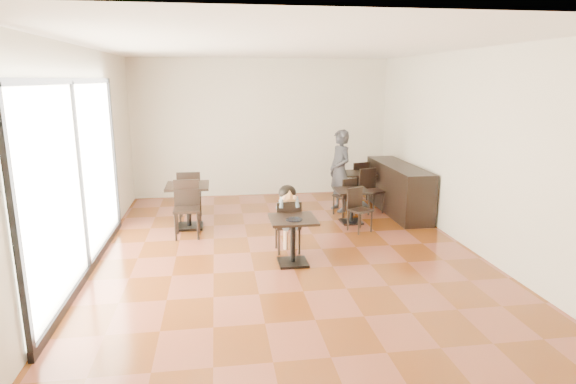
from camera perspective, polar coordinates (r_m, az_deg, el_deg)
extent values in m
cube|color=brown|center=(7.89, -0.21, -6.96)|extent=(6.00, 8.00, 0.01)
cube|color=white|center=(7.42, -0.23, 16.90)|extent=(6.00, 8.00, 0.01)
cube|color=beige|center=(11.44, -3.12, 7.57)|extent=(6.00, 0.01, 3.20)
cube|color=beige|center=(3.67, 8.82, -4.76)|extent=(6.00, 0.01, 3.20)
cube|color=beige|center=(7.67, -23.05, 3.74)|extent=(0.01, 8.00, 3.20)
cube|color=beige|center=(8.46, 20.41, 4.76)|extent=(0.01, 8.00, 3.20)
cube|color=white|center=(7.22, -23.64, 1.53)|extent=(0.04, 4.50, 2.60)
cylinder|color=black|center=(7.03, 0.72, -3.28)|extent=(0.24, 0.24, 0.01)
imported|color=#323236|center=(10.13, 6.17, 2.52)|extent=(0.56, 0.71, 1.71)
cube|color=black|center=(10.29, 12.91, 0.40)|extent=(0.60, 2.40, 1.00)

